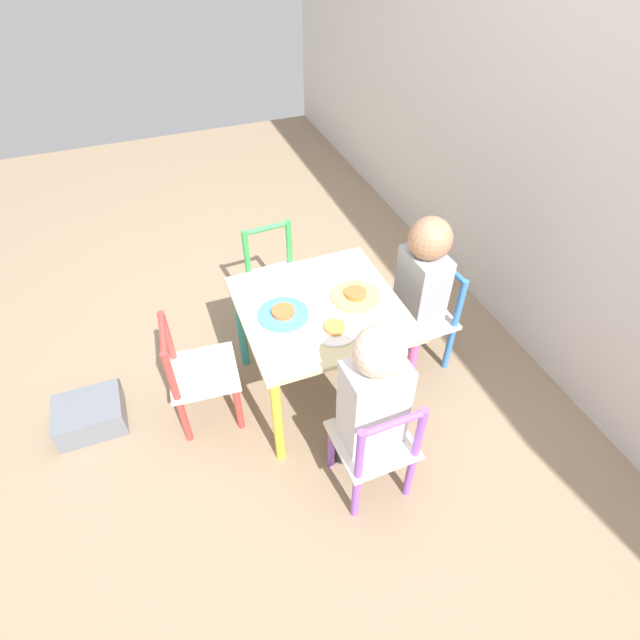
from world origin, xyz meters
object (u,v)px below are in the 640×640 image
at_px(chair_blue, 424,318).
at_px(chair_red, 198,375).
at_px(chair_purple, 375,447).
at_px(kids_table, 320,320).
at_px(chair_green, 276,281).
at_px(child_back, 419,284).
at_px(child_right, 372,397).
at_px(storage_bin, 90,415).
at_px(plate_back, 355,295).
at_px(plate_front, 283,314).
at_px(plate_right, 335,329).

bearing_deg(chair_blue, chair_red, -93.42).
bearing_deg(chair_purple, kids_table, -90.00).
distance_m(chair_blue, chair_green, 0.72).
bearing_deg(chair_red, child_back, -86.80).
distance_m(child_right, storage_bin, 1.19).
height_order(plate_back, plate_front, same).
bearing_deg(kids_table, chair_green, -176.14).
xyz_separation_m(chair_purple, plate_back, (-0.50, 0.13, 0.25)).
xyz_separation_m(chair_blue, plate_back, (0.02, -0.35, 0.25)).
bearing_deg(kids_table, chair_red, -94.96).
relative_size(chair_blue, chair_red, 1.00).
xyz_separation_m(chair_purple, chair_green, (-1.00, -0.05, 0.00)).
relative_size(chair_blue, storage_bin, 1.91).
bearing_deg(plate_front, child_back, 91.41).
bearing_deg(plate_front, plate_right, 45.00).
distance_m(chair_red, storage_bin, 0.50).
relative_size(plate_right, plate_front, 0.88).
height_order(chair_purple, plate_right, plate_right).
bearing_deg(plate_right, kids_table, 180.00).
bearing_deg(chair_red, plate_right, -105.87).
xyz_separation_m(chair_green, plate_front, (0.50, -0.11, 0.25)).
height_order(plate_back, storage_bin, plate_back).
distance_m(chair_red, child_right, 0.73).
xyz_separation_m(chair_green, child_right, (0.94, 0.04, 0.21)).
distance_m(chair_blue, plate_right, 0.58).
height_order(child_right, plate_right, child_right).
relative_size(child_back, plate_right, 4.53).
distance_m(kids_table, plate_right, 0.17).
distance_m(kids_table, chair_purple, 0.53).
xyz_separation_m(kids_table, plate_back, (0.00, 0.15, 0.08)).
xyz_separation_m(chair_blue, plate_right, (0.16, -0.50, 0.25)).
distance_m(chair_purple, child_back, 0.70).
bearing_deg(chair_green, kids_table, -90.00).
bearing_deg(storage_bin, child_right, 58.10).
xyz_separation_m(chair_purple, child_back, (-0.51, 0.43, 0.21)).
bearing_deg(chair_red, plate_front, -92.04).
relative_size(plate_front, storage_bin, 0.72).
height_order(chair_green, plate_back, plate_back).
height_order(chair_blue, chair_red, same).
bearing_deg(child_back, storage_bin, -97.77).
bearing_deg(storage_bin, plate_front, 78.89).
relative_size(chair_green, plate_right, 3.02).
bearing_deg(chair_green, child_right, -91.16).
height_order(chair_blue, child_back, child_back).
height_order(plate_right, storage_bin, plate_right).
height_order(plate_right, plate_front, same).
bearing_deg(chair_green, plate_right, -90.87).
bearing_deg(plate_front, chair_purple, 17.57).
bearing_deg(storage_bin, plate_back, 81.81).
bearing_deg(child_back, child_right, -45.27).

